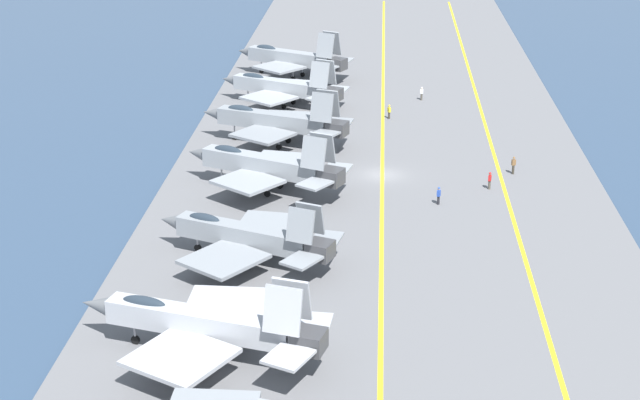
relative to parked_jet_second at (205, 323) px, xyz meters
The scene contains 15 objects.
ground_plane 37.31m from the parked_jet_second, 17.77° to the right, with size 2000.00×2000.00×0.00m, color #2D425B.
carrier_deck 37.30m from the parked_jet_second, 17.77° to the right, with size 214.30×42.02×0.40m, color slate.
deck_stripe_foul_line 42.26m from the parked_jet_second, 32.89° to the right, with size 192.87×0.36×0.01m, color yellow.
deck_stripe_centerline 37.28m from the parked_jet_second, 17.77° to the right, with size 192.87×0.36×0.01m, color yellow.
parked_jet_second is the anchor object (origin of this frame).
parked_jet_third 14.69m from the parked_jet_second, ahead, with size 13.24×15.39×5.64m.
parked_jet_fourth 30.28m from the parked_jet_second, ahead, with size 12.22×16.37×6.34m.
parked_jet_fifth 43.94m from the parked_jet_second, ahead, with size 12.16×16.80×6.57m.
parked_jet_sixth 59.25m from the parked_jet_second, ahead, with size 12.29×16.36×6.19m.
parked_jet_seventh 72.84m from the parked_jet_second, ahead, with size 12.64×16.46×6.77m.
crew_yellow_vest 55.90m from the parked_jet_second, 12.48° to the right, with size 0.46×0.40×1.70m.
crew_white_vest 64.90m from the parked_jet_second, 14.38° to the right, with size 0.28×0.39×1.67m.
crew_blue_vest 32.43m from the parked_jet_second, 30.54° to the right, with size 0.45×0.38×1.69m.
crew_brown_vest 43.80m from the parked_jet_second, 33.56° to the right, with size 0.36×0.44×1.81m.
crew_red_vest 38.66m from the parked_jet_second, 33.74° to the right, with size 0.43×0.35×1.70m.
Camera 1 is at (-90.57, 0.48, 33.35)m, focal length 55.00 mm.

